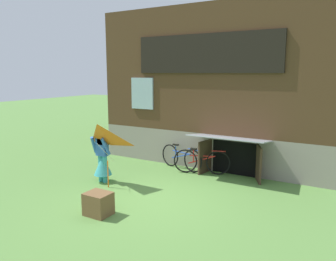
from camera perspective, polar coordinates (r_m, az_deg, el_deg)
ground_plane at (r=8.56m, az=-2.31°, el=-11.69°), size 60.00×60.00×0.00m
log_house at (r=13.12m, az=11.26°, el=7.57°), size 8.07×6.51×5.31m
person at (r=9.80m, az=-11.27°, el=-5.02°), size 0.61×0.52×1.57m
kite at (r=8.98m, az=-12.07°, el=-1.92°), size 1.10×1.07×1.71m
bicycle_red at (r=10.50m, az=5.82°, el=-5.35°), size 1.72×0.59×0.82m
bicycle_blue at (r=10.93m, az=2.28°, el=-4.69°), size 1.74×0.53×0.81m
wooden_crate at (r=7.73m, az=-11.95°, el=-12.29°), size 0.56×0.48×0.51m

